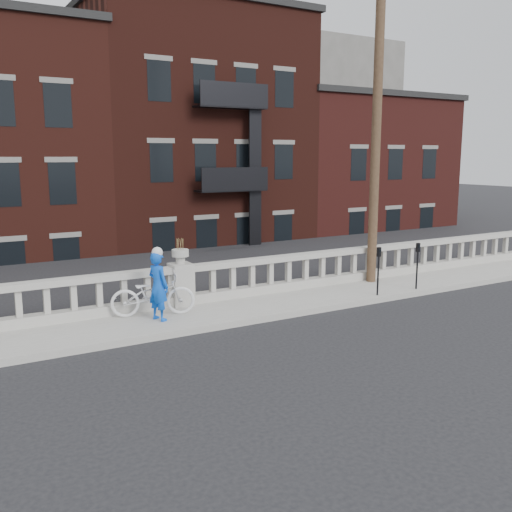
{
  "coord_description": "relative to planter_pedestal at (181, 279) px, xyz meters",
  "views": [
    {
      "loc": [
        -5.6,
        -9.55,
        4.03
      ],
      "look_at": [
        1.83,
        3.2,
        1.4
      ],
      "focal_mm": 40.0,
      "sensor_mm": 36.0,
      "label": 1
    }
  ],
  "objects": [
    {
      "name": "ground",
      "position": [
        0.0,
        -3.95,
        -0.83
      ],
      "size": [
        120.0,
        120.0,
        0.0
      ],
      "primitive_type": "plane",
      "color": "black",
      "rests_on": "ground"
    },
    {
      "name": "sidewalk",
      "position": [
        0.0,
        -0.95,
        -0.76
      ],
      "size": [
        32.0,
        2.2,
        0.15
      ],
      "primitive_type": "cube",
      "color": "gray",
      "rests_on": "ground"
    },
    {
      "name": "balustrade",
      "position": [
        0.0,
        0.0,
        -0.19
      ],
      "size": [
        28.0,
        0.34,
        1.03
      ],
      "color": "gray",
      "rests_on": "sidewalk"
    },
    {
      "name": "planter_pedestal",
      "position": [
        0.0,
        0.0,
        0.0
      ],
      "size": [
        0.55,
        0.55,
        1.76
      ],
      "color": "gray",
      "rests_on": "sidewalk"
    },
    {
      "name": "lower_level",
      "position": [
        0.56,
        19.09,
        1.8
      ],
      "size": [
        80.0,
        44.0,
        20.8
      ],
      "color": "#605E59",
      "rests_on": "ground"
    },
    {
      "name": "utility_pole",
      "position": [
        6.2,
        -0.35,
        4.41
      ],
      "size": [
        1.6,
        0.28,
        10.0
      ],
      "color": "#422D1E",
      "rests_on": "sidewalk"
    },
    {
      "name": "parking_meter_c",
      "position": [
        5.16,
        -1.8,
        0.17
      ],
      "size": [
        0.1,
        0.09,
        1.36
      ],
      "color": "black",
      "rests_on": "sidewalk"
    },
    {
      "name": "parking_meter_d",
      "position": [
        6.66,
        -1.8,
        0.17
      ],
      "size": [
        0.1,
        0.09,
        1.36
      ],
      "color": "black",
      "rests_on": "sidewalk"
    },
    {
      "name": "bicycle",
      "position": [
        -0.98,
        -0.59,
        -0.15
      ],
      "size": [
        2.15,
        1.27,
        1.07
      ],
      "primitive_type": "imported",
      "rotation": [
        0.0,
        0.0,
        1.27
      ],
      "color": "silver",
      "rests_on": "sidewalk"
    },
    {
      "name": "cyclist",
      "position": [
        -1.0,
        -1.03,
        0.14
      ],
      "size": [
        0.58,
        0.7,
        1.65
      ],
      "primitive_type": "imported",
      "rotation": [
        0.0,
        0.0,
        1.93
      ],
      "color": "blue",
      "rests_on": "sidewalk"
    }
  ]
}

